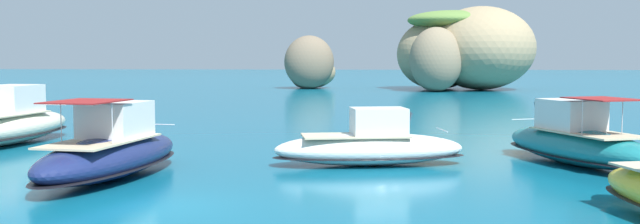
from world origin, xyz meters
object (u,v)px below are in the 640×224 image
(motorboat_teal, at_px, (576,143))
(islet_small, at_px, (309,67))
(motorboat_cream, at_px, (8,125))
(motorboat_white, at_px, (370,146))
(motorboat_navy, at_px, (111,152))
(islet_large, at_px, (459,51))

(motorboat_teal, bearing_deg, islet_small, 104.42)
(motorboat_cream, distance_m, motorboat_white, 17.70)
(motorboat_navy, height_order, motorboat_white, motorboat_navy)
(islet_small, distance_m, motorboat_white, 64.49)
(motorboat_navy, xyz_separation_m, motorboat_cream, (-8.24, 8.63, 0.06))
(islet_large, distance_m, islet_small, 18.85)
(motorboat_white, bearing_deg, motorboat_teal, 6.56)
(motorboat_teal, height_order, motorboat_white, motorboat_teal)
(islet_large, distance_m, motorboat_teal, 61.30)
(motorboat_teal, bearing_deg, motorboat_cream, 170.25)
(motorboat_cream, bearing_deg, motorboat_teal, -9.75)
(motorboat_cream, xyz_separation_m, motorboat_white, (16.93, -5.15, -0.19))
(islet_large, distance_m, motorboat_navy, 68.30)
(islet_large, height_order, motorboat_white, islet_large)
(motorboat_navy, height_order, motorboat_teal, motorboat_navy)
(motorboat_cream, bearing_deg, islet_small, 81.74)
(motorboat_cream, height_order, motorboat_white, motorboat_cream)
(islet_small, height_order, motorboat_white, islet_small)
(motorboat_navy, relative_size, motorboat_cream, 0.93)
(islet_small, bearing_deg, motorboat_teal, -75.58)
(motorboat_navy, xyz_separation_m, motorboat_white, (8.69, 3.48, -0.14))
(islet_large, relative_size, motorboat_navy, 2.02)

